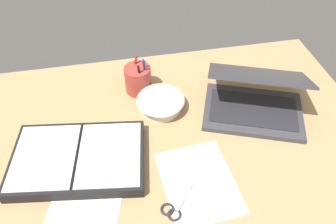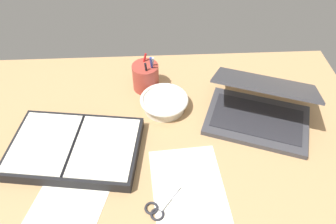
{
  "view_description": "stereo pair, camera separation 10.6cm",
  "coord_description": "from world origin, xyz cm",
  "px_view_note": "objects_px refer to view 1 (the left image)",
  "views": [
    {
      "loc": [
        -12.41,
        -63.21,
        84.72
      ],
      "look_at": [
        1.79,
        9.38,
        9.0
      ],
      "focal_mm": 35.0,
      "sensor_mm": 36.0,
      "label": 1
    },
    {
      "loc": [
        -1.92,
        -64.5,
        84.72
      ],
      "look_at": [
        1.79,
        9.38,
        9.0
      ],
      "focal_mm": 35.0,
      "sensor_mm": 36.0,
      "label": 2
    }
  ],
  "objects_px": {
    "bowl": "(161,103)",
    "scissors": "(174,208)",
    "pen_cup": "(138,79)",
    "planner": "(78,159)",
    "laptop": "(255,99)"
  },
  "relations": [
    {
      "from": "pen_cup",
      "to": "planner",
      "type": "height_order",
      "value": "pen_cup"
    },
    {
      "from": "planner",
      "to": "scissors",
      "type": "relative_size",
      "value": 3.7
    },
    {
      "from": "scissors",
      "to": "planner",
      "type": "bearing_deg",
      "value": 101.34
    },
    {
      "from": "bowl",
      "to": "scissors",
      "type": "xyz_separation_m",
      "value": [
        -0.03,
        -0.39,
        -0.02
      ]
    },
    {
      "from": "pen_cup",
      "to": "scissors",
      "type": "distance_m",
      "value": 0.51
    },
    {
      "from": "bowl",
      "to": "scissors",
      "type": "height_order",
      "value": "bowl"
    },
    {
      "from": "bowl",
      "to": "planner",
      "type": "bearing_deg",
      "value": -147.17
    },
    {
      "from": "pen_cup",
      "to": "planner",
      "type": "distance_m",
      "value": 0.37
    },
    {
      "from": "pen_cup",
      "to": "scissors",
      "type": "height_order",
      "value": "pen_cup"
    },
    {
      "from": "scissors",
      "to": "pen_cup",
      "type": "bearing_deg",
      "value": 53.99
    },
    {
      "from": "pen_cup",
      "to": "scissors",
      "type": "relative_size",
      "value": 1.36
    },
    {
      "from": "pen_cup",
      "to": "scissors",
      "type": "bearing_deg",
      "value": -86.57
    },
    {
      "from": "laptop",
      "to": "pen_cup",
      "type": "distance_m",
      "value": 0.42
    },
    {
      "from": "laptop",
      "to": "scissors",
      "type": "distance_m",
      "value": 0.48
    },
    {
      "from": "laptop",
      "to": "pen_cup",
      "type": "xyz_separation_m",
      "value": [
        -0.38,
        0.18,
        0.0
      ]
    }
  ]
}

